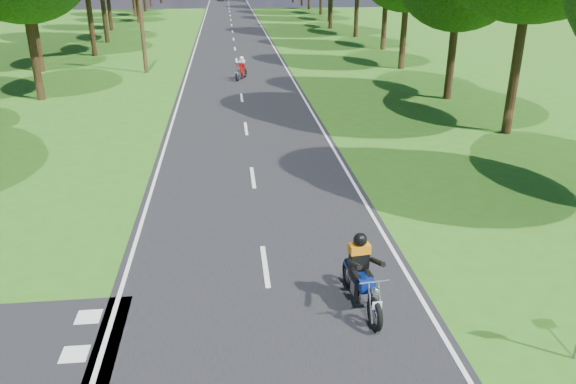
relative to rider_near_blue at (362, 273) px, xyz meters
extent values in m
plane|color=#336116|center=(-1.91, -0.09, -0.84)|extent=(160.00, 160.00, 0.00)
cube|color=black|center=(-1.91, 49.91, -0.83)|extent=(7.00, 140.00, 0.02)
cube|color=silver|center=(-1.91, 1.91, -0.81)|extent=(0.12, 2.00, 0.01)
cube|color=silver|center=(-1.91, 7.91, -0.81)|extent=(0.12, 2.00, 0.01)
cube|color=silver|center=(-1.91, 13.91, -0.81)|extent=(0.12, 2.00, 0.01)
cube|color=silver|center=(-1.91, 19.91, -0.81)|extent=(0.12, 2.00, 0.01)
cube|color=silver|center=(-1.91, 25.91, -0.81)|extent=(0.12, 2.00, 0.01)
cube|color=silver|center=(-1.91, 31.91, -0.81)|extent=(0.12, 2.00, 0.01)
cube|color=silver|center=(-1.91, 37.91, -0.81)|extent=(0.12, 2.00, 0.01)
cube|color=silver|center=(-1.91, 43.91, -0.81)|extent=(0.12, 2.00, 0.01)
cube|color=silver|center=(-1.91, 49.91, -0.81)|extent=(0.12, 2.00, 0.01)
cube|color=silver|center=(-1.91, 55.91, -0.81)|extent=(0.12, 2.00, 0.01)
cube|color=silver|center=(-1.91, 61.91, -0.81)|extent=(0.12, 2.00, 0.01)
cube|color=silver|center=(-1.91, 67.91, -0.81)|extent=(0.12, 2.00, 0.01)
cube|color=silver|center=(-1.91, 73.91, -0.81)|extent=(0.12, 2.00, 0.01)
cube|color=silver|center=(-1.91, 79.91, -0.81)|extent=(0.12, 2.00, 0.01)
cube|color=silver|center=(-1.91, 85.91, -0.81)|extent=(0.12, 2.00, 0.01)
cube|color=silver|center=(-1.91, 91.91, -0.81)|extent=(0.12, 2.00, 0.01)
cube|color=silver|center=(-1.91, 97.91, -0.81)|extent=(0.12, 2.00, 0.01)
cube|color=silver|center=(-5.21, 49.91, -0.81)|extent=(0.10, 140.00, 0.01)
cube|color=silver|center=(1.39, 49.91, -0.81)|extent=(0.10, 140.00, 0.01)
cube|color=silver|center=(-5.71, -0.99, -0.81)|extent=(0.50, 0.50, 0.01)
cube|color=silver|center=(-5.71, 0.21, -0.81)|extent=(0.50, 0.50, 0.01)
cylinder|color=black|center=(-12.49, 20.67, 1.12)|extent=(0.40, 0.40, 3.91)
cylinder|color=black|center=(-14.85, 29.09, 1.06)|extent=(0.40, 0.40, 3.79)
cylinder|color=black|center=(-12.74, 35.51, 1.32)|extent=(0.40, 0.40, 4.32)
cylinder|color=black|center=(-13.17, 43.01, 1.36)|extent=(0.40, 0.40, 4.40)
cylinder|color=black|center=(-14.52, 52.69, 0.76)|extent=(0.40, 0.40, 3.20)
cylinder|color=black|center=(-12.66, 60.07, 0.77)|extent=(0.40, 0.40, 3.22)
cylinder|color=black|center=(-14.20, 67.83, 0.97)|extent=(0.40, 0.40, 3.61)
cylinder|color=black|center=(-13.85, 75.65, 0.50)|extent=(0.40, 0.40, 2.67)
cylinder|color=black|center=(9.15, 12.11, 1.44)|extent=(0.40, 0.40, 4.56)
cylinder|color=black|center=(9.01, 18.60, 0.91)|extent=(0.40, 0.40, 3.49)
cylinder|color=black|center=(9.15, 27.49, 1.01)|extent=(0.40, 0.40, 3.69)
cylinder|color=black|center=(10.26, 36.33, 1.03)|extent=(0.40, 0.40, 3.74)
cylinder|color=black|center=(9.80, 44.63, 1.48)|extent=(0.40, 0.40, 4.64)
cylinder|color=black|center=(8.64, 51.83, 0.62)|extent=(0.40, 0.40, 2.91)
cylinder|color=black|center=(9.86, 59.31, 1.10)|extent=(0.40, 0.40, 3.88)
cylinder|color=#382616|center=(-7.91, 27.91, 3.16)|extent=(0.26, 0.26, 8.00)
camera|label=1|loc=(-2.64, -9.94, 6.05)|focal=35.00mm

